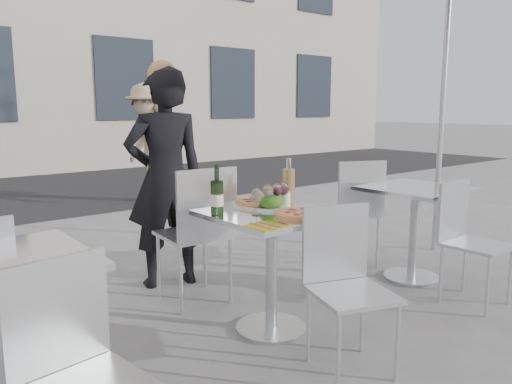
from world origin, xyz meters
TOP-DOWN VIEW (x-y plane):
  - ground at (0.00, 0.00)m, footprint 80.00×80.00m
  - street_asphalt at (0.00, 6.50)m, footprint 24.00×5.00m
  - main_table at (0.00, 0.00)m, footprint 0.72×0.72m
  - side_table_left at (-1.50, 0.00)m, footprint 0.72×0.72m
  - side_table_right at (1.50, 0.00)m, footprint 0.72×0.72m
  - chair_far at (-0.12, 0.62)m, footprint 0.48×0.50m
  - chair_near at (0.03, -0.55)m, footprint 0.50×0.50m
  - side_chair_lnear at (-1.39, -0.57)m, footprint 0.44×0.45m
  - side_chair_rfar at (1.36, 0.49)m, footprint 0.56×0.57m
  - side_chair_rnear at (1.38, -0.49)m, footprint 0.40×0.41m
  - woman_diner at (-0.09, 1.14)m, footprint 0.69×0.54m
  - pedestrian_b at (1.42, 4.37)m, footprint 0.70×1.14m
  - pizza_near at (0.07, -0.20)m, footprint 0.33×0.33m
  - pizza_far at (0.07, 0.21)m, footprint 0.33×0.33m
  - salad_plate at (0.05, 0.06)m, footprint 0.22×0.22m
  - wine_bottle at (-0.31, 0.12)m, footprint 0.07×0.07m
  - carafe at (0.28, 0.16)m, footprint 0.08×0.08m
  - sugar_shaker at (0.18, 0.08)m, footprint 0.06×0.06m
  - wineglass_white_a at (-0.13, -0.02)m, footprint 0.07×0.07m
  - wineglass_white_b at (0.03, 0.07)m, footprint 0.07×0.07m
  - wineglass_red_a at (0.10, 0.07)m, footprint 0.07×0.07m
  - wineglass_red_b at (0.15, 0.07)m, footprint 0.07×0.07m
  - napkin_left at (-0.27, -0.27)m, footprint 0.19×0.20m
  - napkin_right at (0.25, -0.16)m, footprint 0.24×0.24m

SIDE VIEW (x-z plane):
  - ground at x=0.00m, z-range 0.00..0.00m
  - street_asphalt at x=0.00m, z-range 0.00..0.00m
  - side_chair_lnear at x=-1.39m, z-range 0.08..0.93m
  - chair_near at x=0.03m, z-range 0.08..0.93m
  - side_chair_rnear at x=1.38m, z-range 0.08..0.93m
  - main_table at x=0.00m, z-range 0.16..0.91m
  - side_table_left at x=-1.50m, z-range 0.16..0.91m
  - side_table_right at x=1.50m, z-range 0.16..0.91m
  - side_chair_rfar at x=1.36m, z-range 0.09..1.02m
  - chair_far at x=-0.12m, z-range 0.09..1.06m
  - napkin_left at x=-0.27m, z-range 0.75..0.76m
  - napkin_right at x=0.25m, z-range 0.75..0.76m
  - pizza_near at x=0.07m, z-range 0.75..0.77m
  - pizza_far at x=0.07m, z-range 0.75..0.78m
  - salad_plate at x=0.05m, z-range 0.74..0.83m
  - sugar_shaker at x=0.18m, z-range 0.75..0.86m
  - woman_diner at x=-0.09m, z-range 0.00..1.66m
  - wineglass_white_a at x=-0.13m, z-range 0.78..0.94m
  - wineglass_white_b at x=0.03m, z-range 0.78..0.94m
  - wineglass_red_a at x=0.10m, z-range 0.78..0.94m
  - wineglass_red_b at x=0.15m, z-range 0.78..0.94m
  - pedestrian_b at x=1.42m, z-range 0.00..1.72m
  - wine_bottle at x=-0.31m, z-range 0.72..1.01m
  - carafe at x=0.28m, z-range 0.72..1.01m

